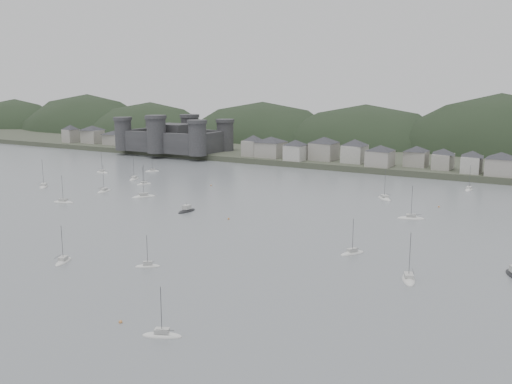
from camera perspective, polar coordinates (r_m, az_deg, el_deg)
The scene contains 8 objects.
ground at distance 139.11m, azimuth -16.07°, elevation -7.44°, with size 900.00×900.00×0.00m, color slate.
far_shore_land at distance 398.99m, azimuth 16.35°, elevation 4.47°, with size 900.00×250.00×3.00m, color #383D2D.
forested_ridge at distance 374.76m, azimuth 15.98°, elevation 2.13°, with size 851.55×103.94×102.57m.
castle at distance 347.73m, azimuth -8.30°, elevation 5.49°, with size 66.00×43.00×20.00m.
waterfront_town at distance 279.13m, azimuth 20.74°, elevation 3.14°, with size 451.48×28.46×12.92m.
moored_fleet at distance 201.22m, azimuth -5.10°, elevation -1.39°, with size 223.83×176.51×13.36m.
motor_launch_far at distance 193.39m, azimuth -7.01°, elevation -1.89°, with size 3.37×8.24×3.93m.
mooring_buoys at distance 173.71m, azimuth -0.49°, elevation -3.32°, with size 180.04×130.44×0.70m.
Camera 1 is at (97.41, -89.73, 42.54)m, focal length 39.67 mm.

